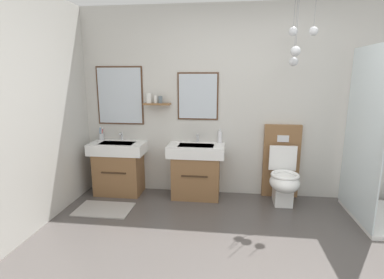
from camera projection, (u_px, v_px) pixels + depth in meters
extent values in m
cube|color=beige|center=(249.00, 103.00, 3.97)|extent=(4.80, 0.12, 2.54)
cube|color=#4C301E|center=(120.00, 96.00, 4.10)|extent=(0.66, 0.02, 0.80)
cube|color=silver|center=(120.00, 96.00, 4.09)|extent=(0.62, 0.01, 0.76)
cube|color=#4C301E|center=(198.00, 96.00, 3.97)|extent=(0.55, 0.02, 0.63)
cube|color=silver|center=(198.00, 96.00, 3.96)|extent=(0.51, 0.01, 0.59)
cube|color=brown|center=(157.00, 104.00, 3.99)|extent=(0.36, 0.14, 0.02)
cylinder|color=white|center=(149.00, 98.00, 3.97)|extent=(0.07, 0.07, 0.13)
cylinder|color=white|center=(156.00, 99.00, 3.99)|extent=(0.05, 0.05, 0.10)
cylinder|color=slate|center=(160.00, 100.00, 3.98)|extent=(0.05, 0.05, 0.09)
cylinder|color=gray|center=(296.00, 26.00, 3.38)|extent=(0.01, 0.01, 0.69)
sphere|color=silver|center=(294.00, 62.00, 3.47)|extent=(0.11, 0.11, 0.11)
cylinder|color=gray|center=(295.00, 10.00, 3.36)|extent=(0.01, 0.01, 0.35)
sphere|color=silver|center=(293.00, 31.00, 3.41)|extent=(0.10, 0.10, 0.10)
cylinder|color=gray|center=(298.00, 19.00, 3.24)|extent=(0.01, 0.01, 0.59)
sphere|color=silver|center=(296.00, 51.00, 3.31)|extent=(0.11, 0.11, 0.11)
cylinder|color=gray|center=(315.00, 8.00, 3.23)|extent=(0.01, 0.01, 0.37)
sphere|color=silver|center=(314.00, 31.00, 3.28)|extent=(0.10, 0.10, 0.10)
cube|color=#9E9993|center=(104.00, 209.00, 3.67)|extent=(0.68, 0.44, 0.01)
cube|color=brown|center=(119.00, 173.00, 4.16)|extent=(0.63, 0.42, 0.58)
cube|color=#3B2919|center=(113.00, 173.00, 3.94)|extent=(0.35, 0.01, 0.02)
cube|color=white|center=(118.00, 148.00, 4.08)|extent=(0.75, 0.44, 0.15)
cube|color=silver|center=(117.00, 144.00, 4.04)|extent=(0.47, 0.24, 0.03)
cylinder|color=silver|center=(122.00, 136.00, 4.22)|extent=(0.03, 0.03, 0.11)
cylinder|color=silver|center=(120.00, 134.00, 4.16)|extent=(0.02, 0.11, 0.02)
cube|color=brown|center=(196.00, 176.00, 4.03)|extent=(0.63, 0.42, 0.58)
cube|color=#3B2919|center=(194.00, 176.00, 3.81)|extent=(0.35, 0.01, 0.02)
cube|color=white|center=(196.00, 150.00, 3.95)|extent=(0.75, 0.44, 0.15)
cube|color=silver|center=(196.00, 146.00, 3.91)|extent=(0.47, 0.24, 0.03)
cylinder|color=silver|center=(198.00, 138.00, 4.09)|extent=(0.03, 0.03, 0.11)
cylinder|color=silver|center=(197.00, 136.00, 4.03)|extent=(0.02, 0.11, 0.02)
cube|color=brown|center=(281.00, 161.00, 4.01)|extent=(0.48, 0.10, 1.00)
cube|color=silver|center=(283.00, 139.00, 3.89)|extent=(0.15, 0.01, 0.09)
cube|color=white|center=(283.00, 191.00, 3.82)|extent=(0.22, 0.30, 0.34)
ellipsoid|color=white|center=(285.00, 182.00, 3.71)|extent=(0.37, 0.46, 0.24)
torus|color=white|center=(285.00, 175.00, 3.69)|extent=(0.35, 0.35, 0.04)
cube|color=white|center=(283.00, 158.00, 3.87)|extent=(0.35, 0.03, 0.33)
cylinder|color=silver|center=(101.00, 137.00, 4.23)|extent=(0.07, 0.07, 0.09)
cylinder|color=#DB3847|center=(102.00, 133.00, 4.22)|extent=(0.03, 0.01, 0.15)
cube|color=white|center=(103.00, 128.00, 4.20)|extent=(0.02, 0.02, 0.03)
cylinder|color=#2D84DB|center=(100.00, 133.00, 4.22)|extent=(0.01, 0.03, 0.17)
cube|color=white|center=(100.00, 127.00, 4.21)|extent=(0.01, 0.02, 0.03)
cylinder|color=white|center=(220.00, 137.00, 4.03)|extent=(0.06, 0.06, 0.16)
cylinder|color=silver|center=(220.00, 130.00, 4.01)|extent=(0.02, 0.02, 0.04)
cube|color=silver|center=(363.00, 135.00, 3.23)|extent=(0.02, 0.95, 1.90)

